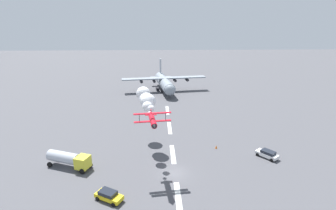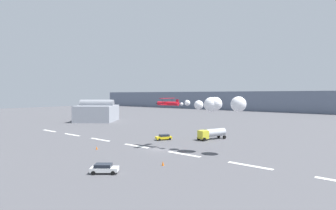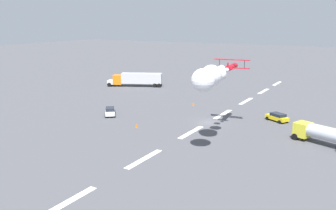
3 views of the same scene
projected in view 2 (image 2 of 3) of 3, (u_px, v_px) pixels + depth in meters
The scene contains 15 objects.
ground_plane at pixel (158, 150), 58.96m from camera, with size 440.00×440.00×0.00m, color #4C4C51.
runway_stripe_0 at pixel (49, 131), 89.68m from camera, with size 8.00×0.90×0.01m, color white.
runway_stripe_1 at pixel (72, 135), 80.90m from camera, with size 8.00×0.90×0.01m, color white.
runway_stripe_2 at pixel (100, 140), 72.13m from camera, with size 8.00×0.90×0.01m, color white.
runway_stripe_3 at pixel (136, 146), 63.35m from camera, with size 8.00×0.90×0.01m, color white.
runway_stripe_4 at pixel (184, 154), 54.57m from camera, with size 8.00×0.90×0.01m, color white.
runway_stripe_5 at pixel (250, 166), 45.80m from camera, with size 8.00×0.90×0.01m, color white.
mountain_ridge_distant at pixel (305, 102), 178.86m from camera, with size 396.00×16.00×14.77m, color slate.
stunt_biplane_red at pixel (215, 104), 55.69m from camera, with size 21.62×7.04×3.33m.
fuel_tanker_truck at pixel (212, 133), 72.40m from camera, with size 5.47×8.75×2.90m.
followme_car_yellow at pixel (104, 168), 41.29m from camera, with size 4.51×4.08×1.52m.
airport_staff_sedan at pixel (164, 137), 71.65m from camera, with size 3.70×4.66×1.52m.
hangar_building at pixel (97, 112), 122.08m from camera, with size 24.35×24.88×10.03m.
traffic_cone_near at pixel (97, 148), 59.20m from camera, with size 0.44×0.44×0.75m, color orange.
traffic_cone_far at pixel (163, 163), 45.84m from camera, with size 0.44×0.44×0.75m, color orange.
Camera 2 is at (38.20, -44.36, 12.46)m, focal length 28.01 mm.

